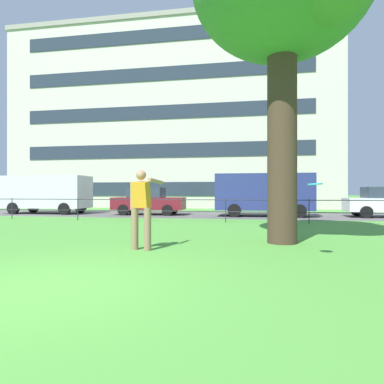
% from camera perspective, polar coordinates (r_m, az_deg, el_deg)
% --- Properties ---
extents(ground_plane, '(300.00, 300.00, 0.00)m').
position_cam_1_polar(ground_plane, '(5.14, -23.86, -14.37)').
color(ground_plane, '#4C9338').
extents(street_strip, '(80.00, 6.05, 0.01)m').
position_cam_1_polar(street_strip, '(19.31, 1.71, -3.81)').
color(street_strip, '#565454').
rests_on(street_strip, ground).
extents(park_fence, '(30.46, 0.04, 1.00)m').
position_cam_1_polar(park_fence, '(14.64, -0.94, -2.42)').
color(park_fence, '#232328').
rests_on(park_fence, ground).
extents(person_thrower, '(0.63, 0.76, 1.76)m').
position_cam_1_polar(person_thrower, '(7.56, -8.52, -2.44)').
color(person_thrower, '#846B4C').
rests_on(person_thrower, ground).
extents(frisbee, '(0.35, 0.35, 0.04)m').
position_cam_1_polar(frisbee, '(6.77, 19.98, 1.26)').
color(frisbee, '#2DB2C6').
extents(panel_van_left, '(5.02, 2.15, 2.24)m').
position_cam_1_polar(panel_van_left, '(22.06, -23.23, -0.05)').
color(panel_van_left, silver).
rests_on(panel_van_left, ground).
extents(car_maroon_far_right, '(4.05, 1.91, 1.54)m').
position_cam_1_polar(car_maroon_far_right, '(19.40, -7.33, -1.50)').
color(car_maroon_far_right, maroon).
rests_on(car_maroon_far_right, ground).
extents(panel_van_right, '(5.01, 2.12, 2.24)m').
position_cam_1_polar(panel_van_right, '(18.34, 12.00, -0.05)').
color(panel_van_right, navy).
rests_on(panel_van_right, ground).
extents(apartment_building_background, '(28.05, 11.54, 15.73)m').
position_cam_1_polar(apartment_building_background, '(33.22, -2.45, 11.41)').
color(apartment_building_background, beige).
rests_on(apartment_building_background, ground).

